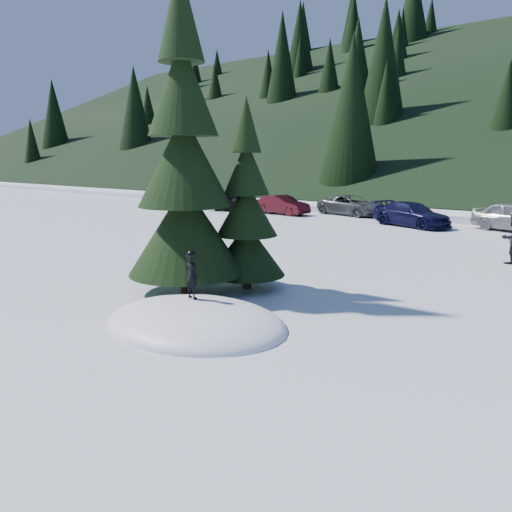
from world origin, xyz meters
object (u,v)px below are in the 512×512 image
Objects in this scene: car_3 at (412,214)px; spruce_tall at (184,173)px; child_skier at (192,276)px; car_2 at (351,205)px; car_0 at (236,202)px; spruce_short at (247,216)px; car_1 at (282,205)px; adult_0 at (512,238)px.

spruce_tall is at bearing -159.64° from car_3.
child_skier is 0.22× the size of car_2.
car_0 is at bearing -47.99° from child_skier.
spruce_short reaches higher than child_skier.
car_2 is (7.65, 3.01, -0.03)m from car_0.
car_3 is (-0.68, 17.50, -2.65)m from spruce_tall.
car_1 is (3.83, 0.41, -0.05)m from car_0.
spruce_tall reaches higher than car_3.
car_2 is 1.03× the size of car_3.
child_skier reaches higher than car_3.
car_1 is 9.21m from car_3.
spruce_short reaches higher than adult_0.
car_0 is (-13.72, 17.48, -2.63)m from spruce_tall.
car_1 is 4.61m from car_2.
spruce_short is 20.41m from car_2.
car_0 is at bearing 99.61° from car_1.
spruce_tall is 8.08× the size of child_skier.
spruce_short is 5.04× the size of child_skier.
adult_0 is at bearing 58.87° from spruce_tall.
adult_0 reaches higher than car_2.
spruce_tall reaches higher than car_1.
car_0 is 0.86× the size of car_2.
child_skier is 24.54m from car_0.
spruce_short is at bearing -71.78° from child_skier.
spruce_short is at bearing -155.91° from car_3.
spruce_tall is at bearing 5.06° from adult_0.
adult_0 is 0.45× the size of car_0.
child_skier is at bearing -148.50° from car_2.
car_3 is at bearing 95.97° from spruce_short.
car_0 is at bearing 128.11° from spruce_tall.
spruce_tall is at bearing -125.54° from spruce_short.
car_3 is (-6.74, 7.47, -0.24)m from adult_0.
child_skier is 0.23× the size of car_3.
car_3 reaches higher than car_2.
adult_0 is (5.06, 8.63, -1.19)m from spruce_short.
car_3 is (9.20, -0.39, 0.02)m from car_1.
spruce_tall is at bearing -151.68° from car_2.
spruce_tall reaches higher than child_skier.
car_3 is (-1.68, 16.10, -1.43)m from spruce_short.
spruce_tall is at bearing -147.55° from car_1.
spruce_short is at bearing 54.46° from spruce_tall.
spruce_tall is 21.54m from car_2.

